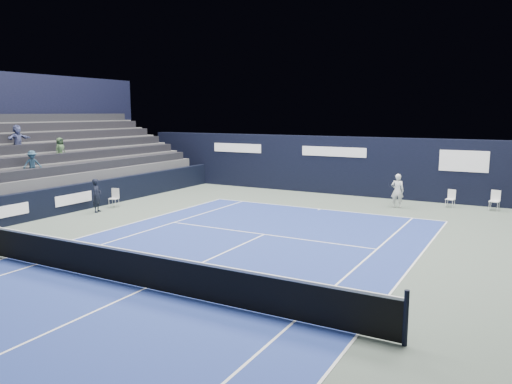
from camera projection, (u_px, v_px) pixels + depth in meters
ground at (192, 267)px, 14.25m from camera, size 48.00×48.00×0.00m
court_surface at (145, 289)px, 12.52m from camera, size 10.97×23.77×0.01m
folding_chair_back_a at (451, 197)px, 23.20m from camera, size 0.43×0.42×0.83m
folding_chair_back_b at (495, 199)px, 22.43m from camera, size 0.46×0.45×0.92m
line_judge_chair at (115, 196)px, 23.28m from camera, size 0.47×0.46×0.87m
line_judge at (97, 196)px, 22.02m from camera, size 0.54×0.64×1.49m
court_markings at (145, 288)px, 12.52m from camera, size 11.03×23.83×0.00m
tennis_net at (145, 269)px, 12.44m from camera, size 12.90×0.10×1.10m
back_sponsor_wall at (353, 166)px, 26.54m from camera, size 26.00×0.63×3.10m
side_barrier_left at (71, 198)px, 22.11m from camera, size 0.33×22.00×1.20m
spectator_stand at (32, 162)px, 24.57m from camera, size 6.00×18.00×6.40m
tennis_player at (397, 191)px, 23.05m from camera, size 0.62×0.84×1.58m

